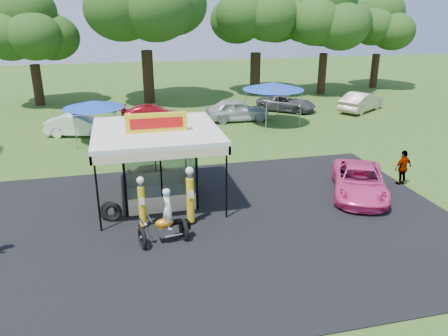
{
  "coord_description": "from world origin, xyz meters",
  "views": [
    {
      "loc": [
        -3.41,
        -13.6,
        8.35
      ],
      "look_at": [
        0.82,
        4.0,
        1.67
      ],
      "focal_mm": 35.0,
      "sensor_mm": 36.0,
      "label": 1
    }
  ],
  "objects_px": {
    "bg_car_c": "(237,110)",
    "bg_car_d": "(286,103)",
    "pink_sedan": "(359,181)",
    "bg_car_a": "(80,125)",
    "bg_car_b": "(153,114)",
    "bg_car_e": "(361,102)",
    "gas_pump_left": "(142,204)",
    "tent_west": "(94,105)",
    "kiosk_car": "(155,173)",
    "spectator_east_b": "(403,168)",
    "gas_station_kiosk": "(158,163)",
    "motorcycle": "(167,221)",
    "tent_east": "(273,86)",
    "gas_pump_right": "(190,197)"
  },
  "relations": [
    {
      "from": "bg_car_b",
      "to": "tent_east",
      "type": "distance_m",
      "value": 9.25
    },
    {
      "from": "pink_sedan",
      "to": "kiosk_car",
      "type": "bearing_deg",
      "value": -177.94
    },
    {
      "from": "gas_station_kiosk",
      "to": "motorcycle",
      "type": "relative_size",
      "value": 2.37
    },
    {
      "from": "kiosk_car",
      "to": "bg_car_c",
      "type": "xyz_separation_m",
      "value": [
        7.36,
        11.34,
        0.36
      ]
    },
    {
      "from": "bg_car_b",
      "to": "bg_car_e",
      "type": "bearing_deg",
      "value": -79.58
    },
    {
      "from": "kiosk_car",
      "to": "bg_car_d",
      "type": "relative_size",
      "value": 0.57
    },
    {
      "from": "gas_pump_left",
      "to": "gas_pump_right",
      "type": "bearing_deg",
      "value": -3.36
    },
    {
      "from": "bg_car_c",
      "to": "bg_car_e",
      "type": "xyz_separation_m",
      "value": [
        11.13,
        0.77,
        -0.02
      ]
    },
    {
      "from": "motorcycle",
      "to": "gas_pump_left",
      "type": "bearing_deg",
      "value": 109.19
    },
    {
      "from": "gas_pump_left",
      "to": "pink_sedan",
      "type": "distance_m",
      "value": 10.13
    },
    {
      "from": "bg_car_d",
      "to": "tent_west",
      "type": "xyz_separation_m",
      "value": [
        -15.41,
        -5.57,
        1.79
      ]
    },
    {
      "from": "gas_pump_right",
      "to": "tent_west",
      "type": "relative_size",
      "value": 0.63
    },
    {
      "from": "gas_pump_left",
      "to": "tent_west",
      "type": "relative_size",
      "value": 0.56
    },
    {
      "from": "tent_west",
      "to": "tent_east",
      "type": "height_order",
      "value": "tent_east"
    },
    {
      "from": "gas_pump_right",
      "to": "bg_car_e",
      "type": "relative_size",
      "value": 0.5
    },
    {
      "from": "bg_car_b",
      "to": "bg_car_e",
      "type": "height_order",
      "value": "bg_car_e"
    },
    {
      "from": "bg_car_a",
      "to": "bg_car_b",
      "type": "height_order",
      "value": "bg_car_a"
    },
    {
      "from": "kiosk_car",
      "to": "spectator_east_b",
      "type": "distance_m",
      "value": 12.36
    },
    {
      "from": "bg_car_c",
      "to": "tent_east",
      "type": "xyz_separation_m",
      "value": [
        2.27,
        -1.7,
        2.04
      ]
    },
    {
      "from": "bg_car_c",
      "to": "bg_car_d",
      "type": "distance_m",
      "value": 5.48
    },
    {
      "from": "spectator_east_b",
      "to": "tent_west",
      "type": "height_order",
      "value": "tent_west"
    },
    {
      "from": "bg_car_d",
      "to": "tent_east",
      "type": "xyz_separation_m",
      "value": [
        -2.68,
        -4.03,
        2.19
      ]
    },
    {
      "from": "pink_sedan",
      "to": "bg_car_c",
      "type": "distance_m",
      "value": 15.32
    },
    {
      "from": "motorcycle",
      "to": "bg_car_c",
      "type": "distance_m",
      "value": 19.05
    },
    {
      "from": "pink_sedan",
      "to": "bg_car_c",
      "type": "xyz_separation_m",
      "value": [
        -1.82,
        15.21,
        0.14
      ]
    },
    {
      "from": "gas_pump_left",
      "to": "bg_car_e",
      "type": "xyz_separation_m",
      "value": [
        19.39,
        16.88,
        -0.23
      ]
    },
    {
      "from": "gas_station_kiosk",
      "to": "gas_pump_left",
      "type": "distance_m",
      "value": 2.82
    },
    {
      "from": "kiosk_car",
      "to": "tent_west",
      "type": "distance_m",
      "value": 8.89
    },
    {
      "from": "spectator_east_b",
      "to": "tent_east",
      "type": "distance_m",
      "value": 13.2
    },
    {
      "from": "gas_station_kiosk",
      "to": "tent_east",
      "type": "relative_size",
      "value": 1.19
    },
    {
      "from": "spectator_east_b",
      "to": "bg_car_e",
      "type": "height_order",
      "value": "spectator_east_b"
    },
    {
      "from": "tent_west",
      "to": "bg_car_e",
      "type": "bearing_deg",
      "value": 10.53
    },
    {
      "from": "motorcycle",
      "to": "bg_car_c",
      "type": "height_order",
      "value": "motorcycle"
    },
    {
      "from": "motorcycle",
      "to": "spectator_east_b",
      "type": "height_order",
      "value": "motorcycle"
    },
    {
      "from": "bg_car_b",
      "to": "spectator_east_b",
      "type": "bearing_deg",
      "value": -134.18
    },
    {
      "from": "motorcycle",
      "to": "bg_car_e",
      "type": "relative_size",
      "value": 0.46
    },
    {
      "from": "motorcycle",
      "to": "bg_car_c",
      "type": "bearing_deg",
      "value": 56.46
    },
    {
      "from": "bg_car_d",
      "to": "kiosk_car",
      "type": "bearing_deg",
      "value": 176.54
    },
    {
      "from": "bg_car_e",
      "to": "bg_car_c",
      "type": "bearing_deg",
      "value": 60.05
    },
    {
      "from": "gas_station_kiosk",
      "to": "tent_west",
      "type": "distance_m",
      "value": 10.78
    },
    {
      "from": "kiosk_car",
      "to": "spectator_east_b",
      "type": "bearing_deg",
      "value": -105.07
    },
    {
      "from": "gas_pump_left",
      "to": "spectator_east_b",
      "type": "relative_size",
      "value": 1.22
    },
    {
      "from": "gas_pump_left",
      "to": "bg_car_e",
      "type": "distance_m",
      "value": 25.71
    },
    {
      "from": "bg_car_d",
      "to": "gas_station_kiosk",
      "type": "bearing_deg",
      "value": -179.24
    },
    {
      "from": "kiosk_car",
      "to": "pink_sedan",
      "type": "relative_size",
      "value": 0.56
    },
    {
      "from": "gas_station_kiosk",
      "to": "pink_sedan",
      "type": "relative_size",
      "value": 1.07
    },
    {
      "from": "gas_pump_left",
      "to": "bg_car_e",
      "type": "height_order",
      "value": "gas_pump_left"
    },
    {
      "from": "motorcycle",
      "to": "tent_west",
      "type": "bearing_deg",
      "value": 91.37
    },
    {
      "from": "spectator_east_b",
      "to": "bg_car_d",
      "type": "height_order",
      "value": "spectator_east_b"
    },
    {
      "from": "bg_car_e",
      "to": "spectator_east_b",
      "type": "bearing_deg",
      "value": 122.89
    }
  ]
}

